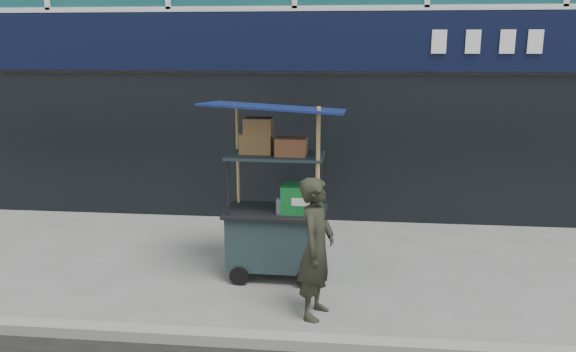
# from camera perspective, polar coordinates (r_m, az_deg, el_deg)

# --- Properties ---
(ground) EXTENTS (80.00, 80.00, 0.00)m
(ground) POSITION_cam_1_polar(r_m,az_deg,el_deg) (5.90, -3.10, -15.82)
(ground) COLOR slate
(ground) RESTS_ON ground
(curb) EXTENTS (80.00, 0.18, 0.12)m
(curb) POSITION_cam_1_polar(r_m,az_deg,el_deg) (5.70, -3.44, -16.26)
(curb) COLOR gray
(curb) RESTS_ON ground
(vendor_cart) EXTENTS (1.66, 1.19, 2.23)m
(vendor_cart) POSITION_cam_1_polar(r_m,az_deg,el_deg) (6.97, -1.09, -4.13)
(vendor_cart) COLOR #18282A
(vendor_cart) RESTS_ON ground
(vendor_man) EXTENTS (0.50, 0.64, 1.53)m
(vendor_man) POSITION_cam_1_polar(r_m,az_deg,el_deg) (5.97, 2.90, -7.35)
(vendor_man) COLOR #26271D
(vendor_man) RESTS_ON ground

